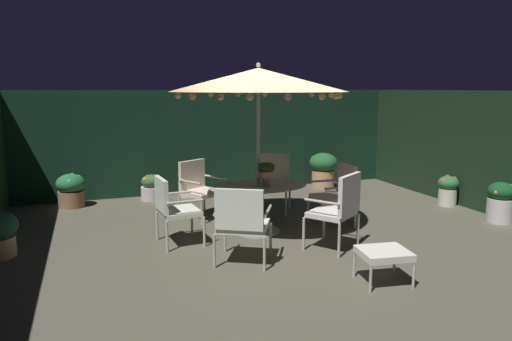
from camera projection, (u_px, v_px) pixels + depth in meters
The scene contains 19 objects.
ground_plane at pixel (275, 238), 6.96m from camera, with size 8.59×7.38×0.02m, color #555142.
hedge_backdrop_rear at pixel (214, 141), 10.05m from camera, with size 8.59×0.30×2.14m, color black.
hedge_backdrop_right at pixel (497, 153), 8.14m from camera, with size 0.30×7.38×2.14m, color black.
patio_dining_table at pixel (258, 197), 7.12m from camera, with size 1.52×1.06×0.74m.
patio_umbrella at pixel (258, 80), 6.82m from camera, with size 2.61×2.61×2.55m.
centerpiece_planter at pixel (266, 171), 6.99m from camera, with size 0.25×0.25×0.39m.
patio_chair_north at pixel (199, 186), 7.98m from camera, with size 0.80×0.80×0.97m.
patio_chair_northeast at pixel (173, 206), 6.56m from camera, with size 0.61×0.66×0.97m.
patio_chair_east at pixel (242, 220), 5.81m from camera, with size 0.86×0.85×1.00m.
patio_chair_southeast at pixel (339, 206), 6.35m from camera, with size 0.84×0.82×1.06m.
patio_chair_south at pixel (338, 191), 7.52m from camera, with size 0.60×0.64×0.99m.
patio_chair_southwest at pixel (272, 179), 8.41m from camera, with size 0.83×0.80×1.03m.
ottoman_footrest at pixel (384, 254), 5.29m from camera, with size 0.60×0.55×0.39m.
potted_plant_left_near at pixel (189, 181), 9.57m from camera, with size 0.46×0.46×0.60m.
potted_plant_left_far at pixel (323, 169), 10.39m from camera, with size 0.62×0.62×0.77m.
potted_plant_right_far at pixel (501, 201), 7.71m from camera, with size 0.43×0.43×0.67m.
potted_plant_back_right at pixel (152, 187), 9.27m from camera, with size 0.41×0.41×0.50m.
potted_plant_right_near at pixel (448, 189), 8.80m from camera, with size 0.39×0.38×0.57m.
potted_plant_back_left at pixel (71, 190), 8.69m from camera, with size 0.52×0.52×0.62m.
Camera 1 is at (-2.52, -6.19, 2.19)m, focal length 32.89 mm.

